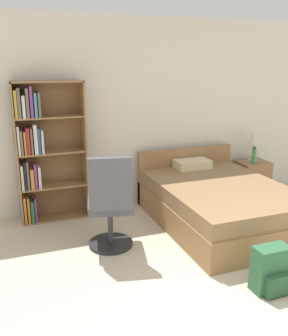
{
  "coord_description": "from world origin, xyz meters",
  "views": [
    {
      "loc": [
        -1.94,
        -1.74,
        2.0
      ],
      "look_at": [
        -0.55,
        1.98,
        0.87
      ],
      "focal_mm": 40.0,
      "sensor_mm": 36.0,
      "label": 1
    }
  ],
  "objects_px": {
    "office_chair": "(110,206)",
    "bookshelf": "(42,151)",
    "table_lamp": "(254,139)",
    "water_bottle": "(254,156)",
    "bed": "(218,202)",
    "backpack_green": "(271,270)",
    "nightstand": "(252,177)"
  },
  "relations": [
    {
      "from": "office_chair",
      "to": "bookshelf",
      "type": "bearing_deg",
      "value": 117.56
    },
    {
      "from": "office_chair",
      "to": "table_lamp",
      "type": "bearing_deg",
      "value": 22.45
    },
    {
      "from": "bookshelf",
      "to": "water_bottle",
      "type": "relative_size",
      "value": 6.99
    },
    {
      "from": "bed",
      "to": "bookshelf",
      "type": "bearing_deg",
      "value": 157.06
    },
    {
      "from": "bookshelf",
      "to": "table_lamp",
      "type": "bearing_deg",
      "value": -0.61
    },
    {
      "from": "table_lamp",
      "to": "backpack_green",
      "type": "distance_m",
      "value": 2.82
    },
    {
      "from": "water_bottle",
      "to": "nightstand",
      "type": "bearing_deg",
      "value": 57.38
    },
    {
      "from": "nightstand",
      "to": "backpack_green",
      "type": "height_order",
      "value": "nightstand"
    },
    {
      "from": "water_bottle",
      "to": "office_chair",
      "type": "bearing_deg",
      "value": -159.61
    },
    {
      "from": "bookshelf",
      "to": "table_lamp",
      "type": "xyz_separation_m",
      "value": [
        3.17,
        -0.03,
        -0.06
      ]
    },
    {
      "from": "bed",
      "to": "nightstand",
      "type": "distance_m",
      "value": 1.36
    },
    {
      "from": "table_lamp",
      "to": "bookshelf",
      "type": "bearing_deg",
      "value": 179.39
    },
    {
      "from": "bed",
      "to": "table_lamp",
      "type": "distance_m",
      "value": 1.51
    },
    {
      "from": "bookshelf",
      "to": "table_lamp",
      "type": "relative_size",
      "value": 3.87
    },
    {
      "from": "bed",
      "to": "backpack_green",
      "type": "distance_m",
      "value": 1.53
    },
    {
      "from": "bookshelf",
      "to": "office_chair",
      "type": "distance_m",
      "value": 1.31
    },
    {
      "from": "office_chair",
      "to": "water_bottle",
      "type": "distance_m",
      "value": 2.69
    },
    {
      "from": "nightstand",
      "to": "water_bottle",
      "type": "height_order",
      "value": "water_bottle"
    },
    {
      "from": "office_chair",
      "to": "backpack_green",
      "type": "height_order",
      "value": "office_chair"
    },
    {
      "from": "bed",
      "to": "nightstand",
      "type": "height_order",
      "value": "bed"
    },
    {
      "from": "office_chair",
      "to": "table_lamp",
      "type": "xyz_separation_m",
      "value": [
        2.59,
        1.07,
        0.34
      ]
    },
    {
      "from": "bookshelf",
      "to": "nightstand",
      "type": "distance_m",
      "value": 3.23
    },
    {
      "from": "nightstand",
      "to": "table_lamp",
      "type": "height_order",
      "value": "table_lamp"
    },
    {
      "from": "bed",
      "to": "office_chair",
      "type": "bearing_deg",
      "value": -171.04
    },
    {
      "from": "bookshelf",
      "to": "backpack_green",
      "type": "relative_size",
      "value": 4.16
    },
    {
      "from": "office_chair",
      "to": "backpack_green",
      "type": "bearing_deg",
      "value": -47.75
    },
    {
      "from": "backpack_green",
      "to": "bed",
      "type": "bearing_deg",
      "value": 76.9
    },
    {
      "from": "office_chair",
      "to": "backpack_green",
      "type": "distance_m",
      "value": 1.72
    },
    {
      "from": "bookshelf",
      "to": "water_bottle",
      "type": "distance_m",
      "value": 3.12
    },
    {
      "from": "nightstand",
      "to": "table_lamp",
      "type": "xyz_separation_m",
      "value": [
        0.01,
        0.04,
        0.6
      ]
    },
    {
      "from": "table_lamp",
      "to": "backpack_green",
      "type": "height_order",
      "value": "table_lamp"
    },
    {
      "from": "table_lamp",
      "to": "backpack_green",
      "type": "xyz_separation_m",
      "value": [
        -1.46,
        -2.32,
        -0.66
      ]
    }
  ]
}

